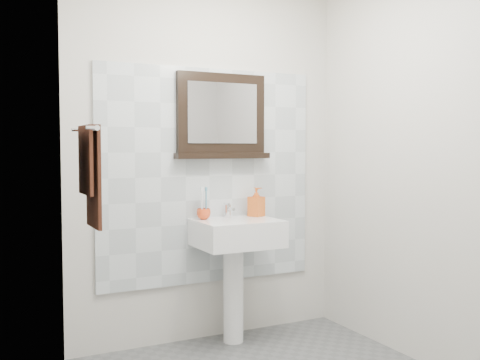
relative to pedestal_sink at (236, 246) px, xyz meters
name	(u,v)px	position (x,y,z in m)	size (l,w,h in m)	color
back_wall	(208,162)	(-0.11, 0.23, 0.57)	(2.00, 0.01, 2.50)	beige
front_wall	(457,175)	(-0.11, -1.97, 0.57)	(2.00, 0.01, 2.50)	beige
left_wall	(101,170)	(-1.11, -0.87, 0.57)	(0.01, 2.20, 2.50)	beige
right_wall	(431,164)	(0.89, -0.87, 0.57)	(0.01, 2.20, 2.50)	beige
splashback	(209,176)	(-0.11, 0.21, 0.47)	(1.60, 0.02, 1.50)	silver
pedestal_sink	(236,246)	(0.00, 0.00, 0.00)	(0.55, 0.44, 0.96)	white
toothbrush_cup	(204,214)	(-0.19, 0.11, 0.22)	(0.09, 0.09, 0.07)	#E2471A
toothbrushes	(204,201)	(-0.19, 0.12, 0.31)	(0.05, 0.04, 0.21)	white
soap_dispenser	(256,202)	(0.21, 0.10, 0.29)	(0.09, 0.10, 0.21)	red
framed_mirror	(221,118)	(-0.02, 0.19, 0.88)	(0.70, 0.11, 0.59)	black
towel_bar	(88,129)	(-1.06, -0.35, 0.77)	(0.07, 0.40, 0.03)	silver
hand_towel	(90,168)	(-1.05, -0.35, 0.56)	(0.06, 0.30, 0.55)	black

